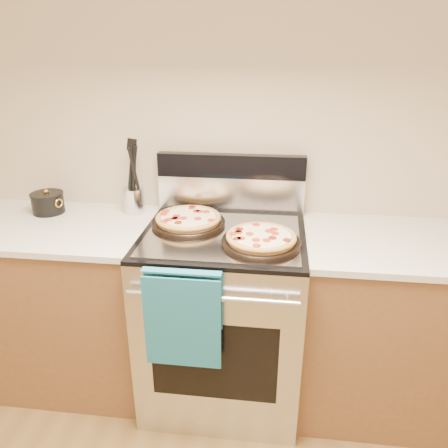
# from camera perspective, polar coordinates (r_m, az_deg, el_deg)

# --- Properties ---
(wall_back) EXTENTS (4.00, 0.00, 4.00)m
(wall_back) POSITION_cam_1_polar(r_m,az_deg,el_deg) (2.25, 1.07, 12.55)
(wall_back) COLOR #C6B28F
(wall_back) RESTS_ON ground
(range_body) EXTENTS (0.76, 0.68, 0.90)m
(range_body) POSITION_cam_1_polar(r_m,az_deg,el_deg) (2.27, -0.07, -12.13)
(range_body) COLOR #B7B7BC
(range_body) RESTS_ON ground
(oven_window) EXTENTS (0.56, 0.01, 0.40)m
(oven_window) POSITION_cam_1_polar(r_m,az_deg,el_deg) (2.00, -1.33, -17.54)
(oven_window) COLOR black
(oven_window) RESTS_ON range_body
(cooktop) EXTENTS (0.76, 0.68, 0.02)m
(cooktop) POSITION_cam_1_polar(r_m,az_deg,el_deg) (2.04, -0.07, -1.45)
(cooktop) COLOR black
(cooktop) RESTS_ON range_body
(backsplash_lower) EXTENTS (0.76, 0.06, 0.18)m
(backsplash_lower) POSITION_cam_1_polar(r_m,az_deg,el_deg) (2.29, 0.90, 3.97)
(backsplash_lower) COLOR silver
(backsplash_lower) RESTS_ON cooktop
(backsplash_upper) EXTENTS (0.76, 0.06, 0.12)m
(backsplash_upper) POSITION_cam_1_polar(r_m,az_deg,el_deg) (2.25, 0.93, 7.60)
(backsplash_upper) COLOR black
(backsplash_upper) RESTS_ON backsplash_lower
(oven_handle) EXTENTS (0.70, 0.03, 0.03)m
(oven_handle) POSITION_cam_1_polar(r_m,az_deg,el_deg) (1.76, -1.63, -9.65)
(oven_handle) COLOR silver
(oven_handle) RESTS_ON range_body
(dish_towel) EXTENTS (0.32, 0.05, 0.42)m
(dish_towel) POSITION_cam_1_polar(r_m,az_deg,el_deg) (1.84, -5.37, -12.00)
(dish_towel) COLOR #187B7C
(dish_towel) RESTS_ON oven_handle
(foil_sheet) EXTENTS (0.70, 0.55, 0.01)m
(foil_sheet) POSITION_cam_1_polar(r_m,az_deg,el_deg) (2.01, -0.18, -1.45)
(foil_sheet) COLOR gray
(foil_sheet) RESTS_ON cooktop
(cabinet_left) EXTENTS (1.00, 0.62, 0.88)m
(cabinet_left) POSITION_cam_1_polar(r_m,az_deg,el_deg) (2.54, -20.36, -9.78)
(cabinet_left) COLOR brown
(cabinet_left) RESTS_ON ground
(countertop_left) EXTENTS (1.02, 0.64, 0.03)m
(countertop_left) POSITION_cam_1_polar(r_m,az_deg,el_deg) (2.34, -21.85, -0.29)
(countertop_left) COLOR beige
(countertop_left) RESTS_ON cabinet_left
(cabinet_right) EXTENTS (1.00, 0.62, 0.88)m
(cabinet_right) POSITION_cam_1_polar(r_m,az_deg,el_deg) (2.37, 22.16, -12.56)
(cabinet_right) COLOR brown
(cabinet_right) RESTS_ON ground
(countertop_right) EXTENTS (1.02, 0.64, 0.03)m
(countertop_right) POSITION_cam_1_polar(r_m,az_deg,el_deg) (2.16, 23.91, -2.55)
(countertop_right) COLOR beige
(countertop_right) RESTS_ON cabinet_right
(pepperoni_pizza_back) EXTENTS (0.37, 0.37, 0.05)m
(pepperoni_pizza_back) POSITION_cam_1_polar(r_m,az_deg,el_deg) (2.12, -4.67, 0.55)
(pepperoni_pizza_back) COLOR #B27136
(pepperoni_pizza_back) RESTS_ON foil_sheet
(pepperoni_pizza_front) EXTENTS (0.36, 0.36, 0.05)m
(pepperoni_pizza_front) POSITION_cam_1_polar(r_m,az_deg,el_deg) (1.91, 4.87, -1.96)
(pepperoni_pizza_front) COLOR #B27136
(pepperoni_pizza_front) RESTS_ON foil_sheet
(utensil_crock) EXTENTS (0.12, 0.12, 0.13)m
(utensil_crock) POSITION_cam_1_polar(r_m,az_deg,el_deg) (2.34, -11.72, 3.05)
(utensil_crock) COLOR silver
(utensil_crock) RESTS_ON countertop_left
(saucepan) EXTENTS (0.21, 0.21, 0.10)m
(saucepan) POSITION_cam_1_polar(r_m,az_deg,el_deg) (2.48, -22.00, 2.49)
(saucepan) COLOR black
(saucepan) RESTS_ON countertop_left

